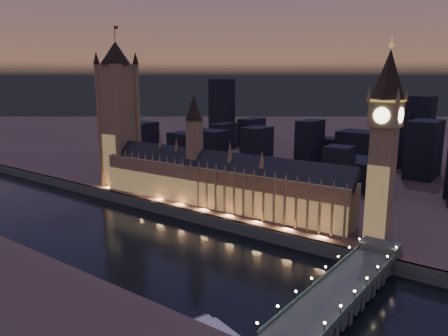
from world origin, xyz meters
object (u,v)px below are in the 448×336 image
Objects in this scene: westminster_bridge at (344,292)px; victoria_tower at (118,108)px; elizabeth_tower at (385,131)px; palace_of_westminster at (215,180)px.

victoria_tower is at bearing 163.81° from westminster_bridge.
elizabeth_tower is at bearing -0.00° from victoria_tower.
palace_of_westminster is 1.55× the size of victoria_tower.
palace_of_westminster is at bearing -0.10° from victoria_tower.
elizabeth_tower is 0.99× the size of westminster_bridge.
westminster_bridge is at bearing -83.78° from elizabeth_tower.
victoria_tower is 243.81m from westminster_bridge.
palace_of_westminster reaches higher than westminster_bridge.
victoria_tower reaches higher than elizabeth_tower.
palace_of_westminster is 124.11m from elizabeth_tower.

